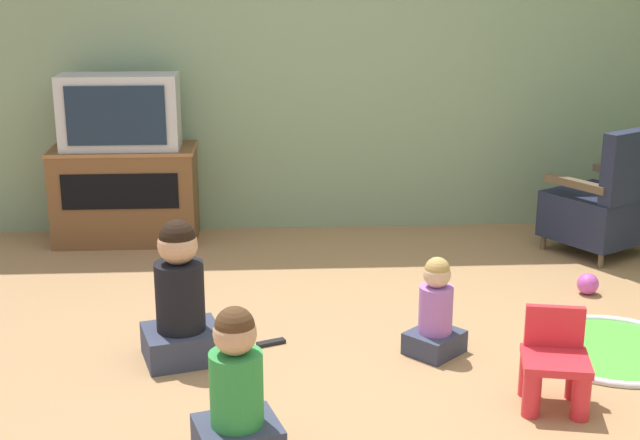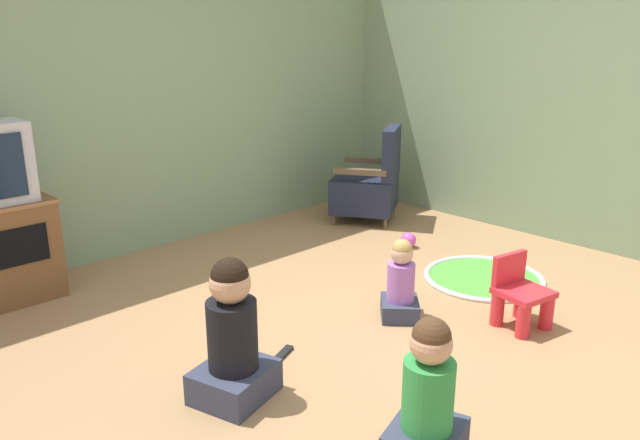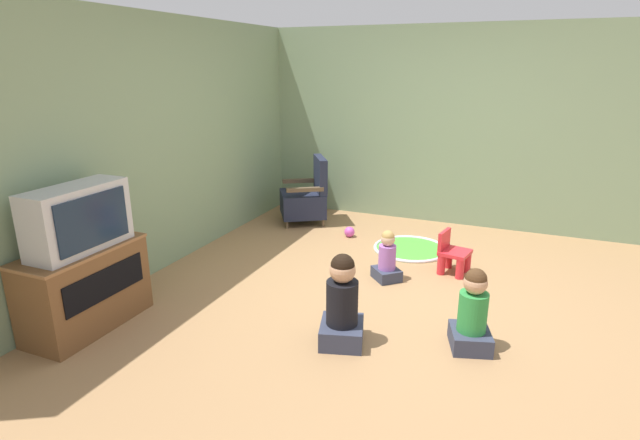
{
  "view_description": "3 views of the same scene",
  "coord_description": "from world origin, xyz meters",
  "px_view_note": "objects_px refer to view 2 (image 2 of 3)",
  "views": [
    {
      "loc": [
        -0.54,
        -3.97,
        1.92
      ],
      "look_at": [
        -0.29,
        0.45,
        0.62
      ],
      "focal_mm": 50.0,
      "sensor_mm": 36.0,
      "label": 1
    },
    {
      "loc": [
        -2.54,
        -2.07,
        1.72
      ],
      "look_at": [
        -0.22,
        0.33,
        0.69
      ],
      "focal_mm": 35.0,
      "sensor_mm": 36.0,
      "label": 2
    },
    {
      "loc": [
        -4.17,
        -1.03,
        2.04
      ],
      "look_at": [
        -0.09,
        0.69,
        0.65
      ],
      "focal_mm": 28.0,
      "sensor_mm": 36.0,
      "label": 3
    }
  ],
  "objects_px": {
    "child_watching_left": "(428,399)",
    "toy_ball": "(408,240)",
    "child_watching_center": "(401,284)",
    "child_watching_right": "(233,339)",
    "yellow_kid_chair": "(520,297)",
    "remote_control": "(284,353)",
    "black_armchair": "(370,185)"
  },
  "relations": [
    {
      "from": "remote_control",
      "to": "child_watching_right",
      "type": "bearing_deg",
      "value": 175.63
    },
    {
      "from": "child_watching_left",
      "to": "child_watching_center",
      "type": "xyz_separation_m",
      "value": [
        0.96,
        0.91,
        -0.06
      ]
    },
    {
      "from": "child_watching_right",
      "to": "remote_control",
      "type": "xyz_separation_m",
      "value": [
        0.44,
        0.14,
        -0.3
      ]
    },
    {
      "from": "yellow_kid_chair",
      "to": "child_watching_left",
      "type": "relative_size",
      "value": 0.68
    },
    {
      "from": "yellow_kid_chair",
      "to": "child_watching_left",
      "type": "distance_m",
      "value": 1.43
    },
    {
      "from": "child_watching_left",
      "to": "remote_control",
      "type": "height_order",
      "value": "child_watching_left"
    },
    {
      "from": "black_armchair",
      "to": "toy_ball",
      "type": "distance_m",
      "value": 0.87
    },
    {
      "from": "black_armchair",
      "to": "yellow_kid_chair",
      "type": "relative_size",
      "value": 2.03
    },
    {
      "from": "black_armchair",
      "to": "yellow_kid_chair",
      "type": "xyz_separation_m",
      "value": [
        -0.98,
        -2.08,
        -0.16
      ]
    },
    {
      "from": "yellow_kid_chair",
      "to": "child_watching_center",
      "type": "relative_size",
      "value": 0.85
    },
    {
      "from": "child_watching_center",
      "to": "toy_ball",
      "type": "height_order",
      "value": "child_watching_center"
    },
    {
      "from": "toy_ball",
      "to": "child_watching_left",
      "type": "bearing_deg",
      "value": -140.26
    },
    {
      "from": "child_watching_center",
      "to": "child_watching_left",
      "type": "bearing_deg",
      "value": -179.64
    },
    {
      "from": "child_watching_right",
      "to": "yellow_kid_chair",
      "type": "bearing_deg",
      "value": -34.78
    },
    {
      "from": "black_armchair",
      "to": "child_watching_left",
      "type": "xyz_separation_m",
      "value": [
        -2.37,
        -2.42,
        -0.06
      ]
    },
    {
      "from": "child_watching_left",
      "to": "child_watching_right",
      "type": "bearing_deg",
      "value": 91.55
    },
    {
      "from": "child_watching_left",
      "to": "black_armchair",
      "type": "bearing_deg",
      "value": 28.78
    },
    {
      "from": "black_armchair",
      "to": "child_watching_left",
      "type": "distance_m",
      "value": 3.39
    },
    {
      "from": "yellow_kid_chair",
      "to": "toy_ball",
      "type": "bearing_deg",
      "value": 76.07
    },
    {
      "from": "black_armchair",
      "to": "remote_control",
      "type": "bearing_deg",
      "value": -0.8
    },
    {
      "from": "child_watching_right",
      "to": "remote_control",
      "type": "height_order",
      "value": "child_watching_right"
    },
    {
      "from": "black_armchair",
      "to": "child_watching_right",
      "type": "distance_m",
      "value": 3.07
    },
    {
      "from": "child_watching_right",
      "to": "child_watching_center",
      "type": "bearing_deg",
      "value": -16.19
    },
    {
      "from": "child_watching_left",
      "to": "child_watching_center",
      "type": "distance_m",
      "value": 1.33
    },
    {
      "from": "child_watching_center",
      "to": "black_armchair",
      "type": "bearing_deg",
      "value": 3.76
    },
    {
      "from": "child_watching_center",
      "to": "remote_control",
      "type": "height_order",
      "value": "child_watching_center"
    },
    {
      "from": "child_watching_left",
      "to": "toy_ball",
      "type": "xyz_separation_m",
      "value": [
        2.02,
        1.68,
        -0.21
      ]
    },
    {
      "from": "yellow_kid_chair",
      "to": "toy_ball",
      "type": "distance_m",
      "value": 1.48
    },
    {
      "from": "black_armchair",
      "to": "yellow_kid_chair",
      "type": "bearing_deg",
      "value": 32.57
    },
    {
      "from": "remote_control",
      "to": "yellow_kid_chair",
      "type": "bearing_deg",
      "value": -52.17
    },
    {
      "from": "toy_ball",
      "to": "child_watching_right",
      "type": "bearing_deg",
      "value": -161.82
    },
    {
      "from": "child_watching_center",
      "to": "child_watching_right",
      "type": "distance_m",
      "value": 1.27
    }
  ]
}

